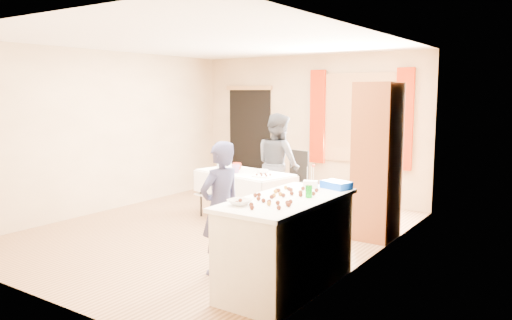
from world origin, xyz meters
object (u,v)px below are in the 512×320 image
Objects in this scene: cabinet at (377,161)px; party_table at (245,192)px; chair at (293,191)px; woman at (278,164)px; counter at (287,243)px; girl at (221,208)px.

party_table is at bearing -172.65° from cabinet.
chair is 0.60× the size of woman.
woman reaches higher than counter.
girl reaches higher than counter.
woman is at bearing -150.32° from girl.
party_table is 1.68× the size of chair.
chair reaches higher than party_table.
counter is 2.65m from party_table.
cabinet is at bearing 18.75° from party_table.
woman is at bearing 82.77° from party_table.
cabinet is 2.11m from chair.
cabinet reaches higher than chair.
chair is at bearing -59.35° from woman.
girl is 2.71m from woman.
cabinet reaches higher than counter.
girl is (-0.89, -2.20, -0.32)m from cabinet.
counter is 1.67× the size of chair.
woman is (0.21, 0.63, 0.36)m from party_table.
counter reaches higher than party_table.
cabinet is 1.27× the size of counter.
cabinet reaches higher than girl.
cabinet is 1.28× the size of woman.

